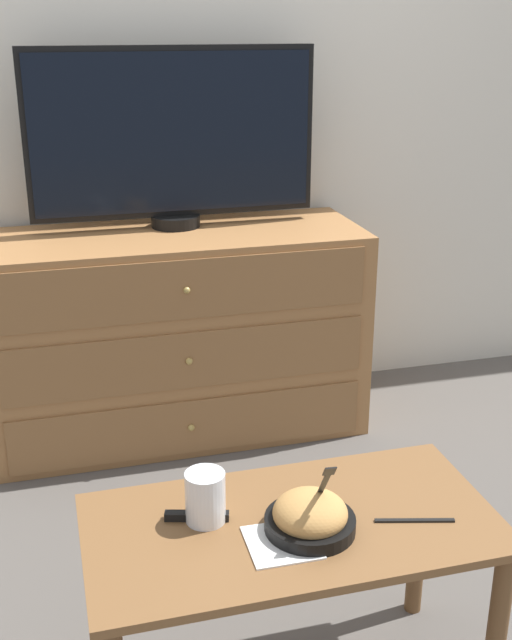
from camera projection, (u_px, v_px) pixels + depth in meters
name	position (u px, v px, depth m)	size (l,w,h in m)	color
ground_plane	(190.00, 393.00, 3.41)	(12.00, 12.00, 0.00)	#56514C
wall_back	(178.00, 74.00, 2.98)	(12.00, 0.05, 2.60)	silver
dresser	(176.00, 334.00, 3.00)	(1.38, 0.53, 0.78)	#9E6B3D
tv	(173.00, 137.00, 2.84)	(1.03, 0.18, 0.64)	black
coffee_table	(291.00, 553.00, 1.76)	(0.89, 0.46, 0.48)	brown
takeout_bowl	(310.00, 517.00, 1.68)	(0.19, 0.19, 0.19)	black
drink_cup	(205.00, 500.00, 1.71)	(0.09, 0.09, 0.12)	beige
napkin	(282.00, 543.00, 1.65)	(0.15, 0.15, 0.00)	white
knife	(415.00, 520.00, 1.72)	(0.17, 0.05, 0.01)	black
remote_control	(197.00, 516.00, 1.73)	(0.14, 0.06, 0.02)	black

